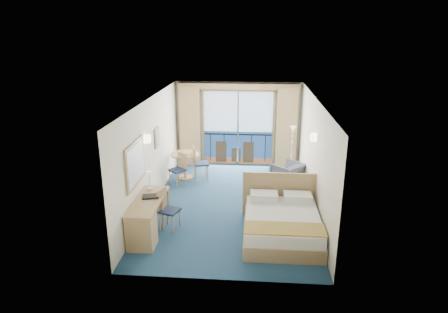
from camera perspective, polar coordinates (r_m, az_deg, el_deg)
floor at (r=10.31m, az=1.09°, el=-6.77°), size 6.50×6.50×0.00m
room_walls at (r=9.71m, az=1.15°, el=2.81°), size 4.04×6.54×2.72m
balcony_door at (r=12.98m, az=1.97°, el=3.78°), size 2.36×0.03×2.52m
curtain_left at (r=12.96m, az=-4.90°, el=4.31°), size 0.65×0.22×2.55m
curtain_right at (r=12.83m, az=8.93°, el=4.02°), size 0.65×0.22×2.55m
pelmet at (r=12.59m, az=2.05°, el=10.01°), size 3.80×0.25×0.18m
mirror at (r=8.70m, az=-12.56°, el=-1.00°), size 0.05×1.25×0.95m
wall_print at (r=10.48m, az=-9.54°, el=2.69°), size 0.04×0.42×0.52m
sconce_left at (r=9.43m, az=-10.94°, el=2.48°), size 0.18×0.18×0.18m
sconce_right at (r=9.63m, az=12.71°, el=2.68°), size 0.18×0.18×0.18m
bed at (r=8.77m, az=8.25°, el=-9.39°), size 1.76×2.09×1.10m
nightstand at (r=10.21m, az=11.10°, el=-5.71°), size 0.42×0.40×0.55m
phone at (r=10.11m, az=11.10°, el=-4.03°), size 0.19×0.15×0.08m
armchair at (r=11.45m, az=9.07°, el=-2.54°), size 1.07×1.07×0.70m
floor_lamp at (r=12.25m, az=9.76°, el=2.64°), size 0.21×0.21×1.50m
desk at (r=8.50m, az=-11.51°, el=-9.55°), size 0.58×1.68×0.79m
desk_chair at (r=9.00m, az=-8.27°, el=-7.12°), size 0.51×0.51×0.93m
folder at (r=8.88m, az=-10.44°, el=-5.62°), size 0.40×0.34×0.03m
desk_lamp at (r=9.15m, az=-10.66°, el=-2.84°), size 0.11×0.11×0.43m
round_table at (r=11.90m, az=-5.60°, el=-0.43°), size 0.85×0.85×0.77m
table_chair_a at (r=11.80m, az=-3.73°, el=-0.63°), size 0.53×0.53×1.00m
table_chair_b at (r=11.47m, az=-6.35°, el=-1.47°), size 0.57×0.57×0.93m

